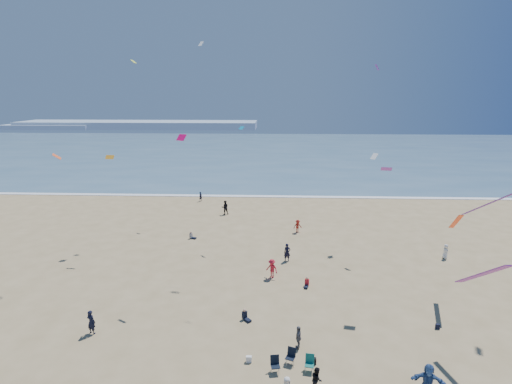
{
  "coord_description": "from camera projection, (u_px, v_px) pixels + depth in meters",
  "views": [
    {
      "loc": [
        3.05,
        -16.16,
        15.92
      ],
      "look_at": [
        2.0,
        8.0,
        9.92
      ],
      "focal_mm": 28.0,
      "sensor_mm": 36.0,
      "label": 1
    }
  ],
  "objects": [
    {
      "name": "navy_bag",
      "position": [
        438.0,
        326.0,
        27.72
      ],
      "size": [
        0.28,
        0.18,
        0.34
      ],
      "primitive_type": "cube",
      "color": "black",
      "rests_on": "ground"
    },
    {
      "name": "standing_flyers",
      "position": [
        253.0,
        290.0,
        31.32
      ],
      "size": [
        36.95,
        44.97,
        1.93
      ],
      "color": "#9F1F16",
      "rests_on": "ground"
    },
    {
      "name": "headland_far",
      "position": [
        139.0,
        125.0,
        186.61
      ],
      "size": [
        110.0,
        20.0,
        3.2
      ],
      "primitive_type": "cube",
      "color": "#7A8EA8",
      "rests_on": "ground"
    },
    {
      "name": "surf_line",
      "position": [
        254.0,
        196.0,
        63.25
      ],
      "size": [
        220.0,
        1.2,
        0.08
      ],
      "primitive_type": "cube",
      "color": "white",
      "rests_on": "ground"
    },
    {
      "name": "black_backpack",
      "position": [
        314.0,
        361.0,
        24.11
      ],
      "size": [
        0.3,
        0.22,
        0.38
      ],
      "primitive_type": "cube",
      "color": "black",
      "rests_on": "ground"
    },
    {
      "name": "ocean",
      "position": [
        262.0,
        152.0,
        111.74
      ],
      "size": [
        220.0,
        100.0,
        0.06
      ],
      "primitive_type": "cube",
      "color": "#476B84",
      "rests_on": "ground"
    },
    {
      "name": "headland_near",
      "position": [
        50.0,
        127.0,
        183.6
      ],
      "size": [
        40.0,
        14.0,
        2.0
      ],
      "primitive_type": "cube",
      "color": "#7A8EA8",
      "rests_on": "ground"
    },
    {
      "name": "kites_aloft",
      "position": [
        353.0,
        127.0,
        28.68
      ],
      "size": [
        38.27,
        40.24,
        25.6
      ],
      "color": "white",
      "rests_on": "ground"
    },
    {
      "name": "white_tote",
      "position": [
        249.0,
        359.0,
        24.26
      ],
      "size": [
        0.35,
        0.2,
        0.4
      ],
      "primitive_type": "cube",
      "color": "white",
      "rests_on": "ground"
    },
    {
      "name": "seated_group",
      "position": [
        261.0,
        311.0,
        29.27
      ],
      "size": [
        16.6,
        28.01,
        0.84
      ],
      "color": "silver",
      "rests_on": "ground"
    },
    {
      "name": "chair_cluster",
      "position": [
        292.0,
        362.0,
        23.54
      ],
      "size": [
        2.69,
        1.54,
        1.0
      ],
      "color": "black",
      "rests_on": "ground"
    }
  ]
}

